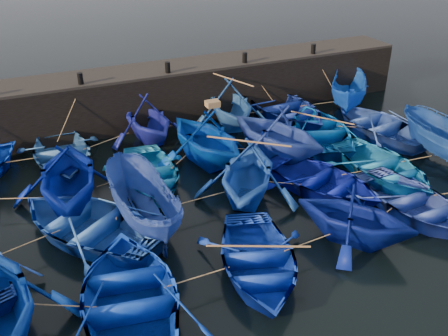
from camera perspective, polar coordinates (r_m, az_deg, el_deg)
name	(u,v)px	position (r m, az deg, el deg)	size (l,w,h in m)	color
ground	(263,227)	(16.99, 4.46, -6.77)	(120.00, 120.00, 0.00)	black
quay_wall	(164,94)	(25.11, -6.91, 8.35)	(26.00, 2.50, 2.50)	black
quay_top	(162,69)	(24.69, -7.09, 11.21)	(26.00, 2.50, 0.12)	black
bollard_1	(80,79)	(22.95, -16.10, 9.79)	(0.24, 0.24, 0.50)	black
bollard_2	(168,67)	(23.78, -6.46, 11.35)	(0.24, 0.24, 0.50)	black
bollard_3	(245,58)	(25.23, 2.39, 12.50)	(0.24, 0.24, 0.50)	black
bollard_4	(313,49)	(27.19, 10.17, 13.26)	(0.24, 0.24, 0.50)	black
boat_1	(62,154)	(21.59, -18.08, 1.51)	(3.52, 4.93, 1.02)	#265790
boat_2	(147,119)	(22.73, -8.76, 5.61)	(3.57, 4.15, 2.18)	navy
boat_3	(230,103)	(23.95, 0.70, 7.39)	(3.88, 4.50, 2.37)	blue
boat_4	(285,108)	(25.19, 6.95, 6.81)	(4.07, 5.69, 1.18)	navy
boat_5	(349,92)	(26.97, 14.11, 8.38)	(1.80, 4.77, 1.84)	blue
boat_7	(68,174)	(18.27, -17.36, -0.71)	(4.16, 4.83, 2.54)	#001381
boat_8	(150,174)	(19.28, -8.51, -0.71)	(3.35, 4.68, 0.97)	blue
boat_9	(206,136)	(20.40, -2.05, 3.66)	(4.05, 4.70, 2.47)	#00319C
boat_10	(277,131)	(20.93, 6.08, 4.18)	(4.06, 4.71, 2.48)	navy
boat_11	(321,129)	(23.13, 10.99, 4.34)	(3.75, 5.24, 1.09)	#024BA7
boat_12	(379,124)	(24.35, 17.33, 4.80)	(3.76, 5.25, 1.09)	#2C4FAF
boat_14	(89,223)	(16.73, -15.19, -6.08)	(3.93, 5.50, 1.14)	blue
boat_15	(142,204)	(16.68, -9.35, -4.04)	(1.79, 4.76, 1.84)	navy
boat_16	(248,172)	(17.84, 2.72, -0.44)	(3.84, 4.45, 2.34)	#1749B6
boat_17	(322,181)	(18.97, 11.13, -1.44)	(3.44, 4.81, 1.00)	#040E82
boat_18	(383,167)	(20.50, 17.74, 0.10)	(3.51, 4.90, 1.02)	blue
boat_21	(131,297)	(13.72, -10.57, -14.24)	(3.94, 5.50, 1.14)	#04299F
boat_22	(258,261)	(14.79, 3.87, -10.51)	(3.36, 4.70, 0.98)	#0A299F
boat_23	(355,215)	(16.25, 14.78, -5.26)	(3.30, 3.83, 2.02)	navy
boat_24	(414,202)	(18.55, 20.89, -3.68)	(3.40, 4.76, 0.99)	#2B43A0
wooden_crate	(213,104)	(19.98, -1.31, 7.36)	(0.53, 0.42, 0.24)	olive
mooring_ropes	(209,146)	(20.44, -1.73, 2.58)	(18.13, 11.61, 2.10)	tan
loose_oars	(266,135)	(19.37, 4.83, 3.76)	(9.17, 12.29, 1.45)	#99724C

